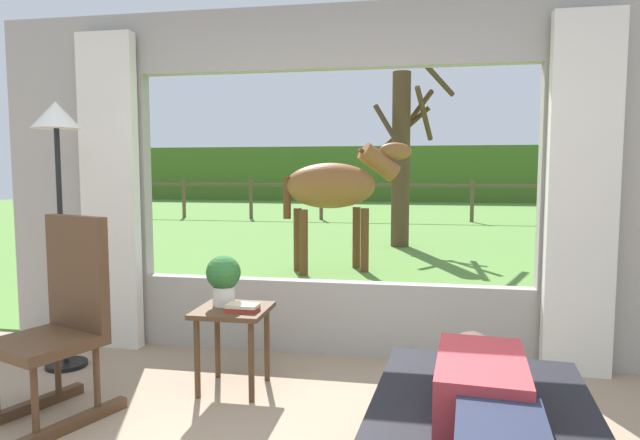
% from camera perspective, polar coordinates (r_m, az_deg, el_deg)
% --- Properties ---
extents(back_wall_with_window, '(5.20, 0.12, 2.55)m').
position_cam_1_polar(back_wall_with_window, '(4.05, 1.16, 3.39)').
color(back_wall_with_window, '#9E998E').
rests_on(back_wall_with_window, ground_plane).
extents(curtain_panel_left, '(0.44, 0.10, 2.40)m').
position_cam_1_polar(curtain_panel_left, '(4.51, -20.89, 2.61)').
color(curtain_panel_left, silver).
rests_on(curtain_panel_left, ground_plane).
extents(curtain_panel_right, '(0.44, 0.10, 2.40)m').
position_cam_1_polar(curtain_panel_right, '(4.00, 25.47, 2.16)').
color(curtain_panel_right, silver).
rests_on(curtain_panel_right, ground_plane).
extents(outdoor_pasture_lawn, '(36.00, 21.68, 0.02)m').
position_cam_1_polar(outdoor_pasture_lawn, '(14.97, 7.75, -0.09)').
color(outdoor_pasture_lawn, '#568438').
rests_on(outdoor_pasture_lawn, ground_plane).
extents(distant_hill_ridge, '(36.00, 2.00, 2.40)m').
position_cam_1_polar(distant_hill_ridge, '(24.75, 8.78, 4.73)').
color(distant_hill_ridge, '#466B25').
rests_on(distant_hill_ridge, ground_plane).
extents(reclining_person, '(0.39, 1.44, 0.22)m').
position_cam_1_polar(reclining_person, '(2.18, 16.88, -18.12)').
color(reclining_person, '#B23338').
rests_on(reclining_person, recliner_sofa).
extents(rocking_chair, '(0.67, 0.80, 1.12)m').
position_cam_1_polar(rocking_chair, '(3.43, -25.17, -9.32)').
color(rocking_chair, '#4C331E').
rests_on(rocking_chair, ground_plane).
extents(side_table, '(0.44, 0.44, 0.52)m').
position_cam_1_polar(side_table, '(3.54, -9.00, -10.45)').
color(side_table, '#4C331E').
rests_on(side_table, ground_plane).
extents(potted_plant, '(0.22, 0.22, 0.32)m').
position_cam_1_polar(potted_plant, '(3.56, -9.96, -5.80)').
color(potted_plant, silver).
rests_on(potted_plant, side_table).
extents(book_stack, '(0.20, 0.13, 0.04)m').
position_cam_1_polar(book_stack, '(3.43, -8.02, -8.94)').
color(book_stack, '#B22D28').
rests_on(book_stack, side_table).
extents(floor_lamp_left, '(0.32, 0.32, 1.84)m').
position_cam_1_polar(floor_lamp_left, '(4.16, -25.53, 6.17)').
color(floor_lamp_left, black).
rests_on(floor_lamp_left, ground_plane).
extents(horse, '(1.76, 1.14, 1.73)m').
position_cam_1_polar(horse, '(7.33, 1.79, 3.46)').
color(horse, brown).
rests_on(horse, outdoor_pasture_lawn).
extents(pasture_tree, '(1.42, 1.51, 3.50)m').
position_cam_1_polar(pasture_tree, '(9.84, 8.54, 6.85)').
color(pasture_tree, '#4C3823').
rests_on(pasture_tree, outdoor_pasture_lawn).
extents(pasture_fence_line, '(16.10, 0.10, 1.10)m').
position_cam_1_polar(pasture_fence_line, '(14.83, 7.77, 2.71)').
color(pasture_fence_line, brown).
rests_on(pasture_fence_line, outdoor_pasture_lawn).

